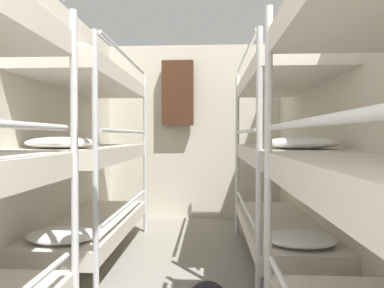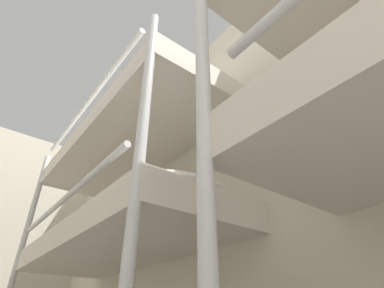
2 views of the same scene
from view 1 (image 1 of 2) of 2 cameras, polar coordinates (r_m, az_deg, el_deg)
The scene contains 5 objects.
wall_right at distance 2.46m, azimuth 27.69°, elevation 2.70°, with size 0.06×5.47×2.48m.
wall_back at distance 4.94m, azimuth 0.34°, elevation 2.06°, with size 2.57×0.06×2.48m.
bunk_stack_left_far at distance 3.34m, azimuth -16.48°, elevation -1.38°, with size 0.69×1.86×1.94m.
bunk_stack_right_far at distance 3.22m, azimuth 14.75°, elevation -1.47°, with size 0.69×1.86×1.94m.
hanging_coat at distance 4.84m, azimuth -2.40°, elevation 8.46°, with size 0.44×0.12×0.90m.
Camera 1 is at (0.23, 0.44, 1.17)m, focal length 32.00 mm.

